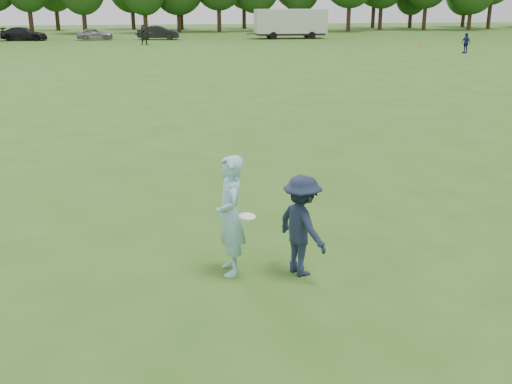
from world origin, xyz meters
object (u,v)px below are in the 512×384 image
Objects in this scene: cargo_trailer at (291,22)px; defender at (302,226)px; car_e at (95,34)px; field_cone at (419,45)px; thrower at (230,216)px; car_d at (24,34)px; player_far_d at (144,35)px; car_f at (158,33)px; player_far_b at (466,43)px.

defender is at bearing -102.40° from cargo_trailer.
field_cone is at bearing -118.00° from car_e.
car_d is (-14.87, 60.62, -0.31)m from thrower.
thrower reaches higher than car_d.
cargo_trailer reaches higher than defender.
cargo_trailer is at bearing -94.59° from car_e.
player_far_d is at bearing 178.75° from thrower.
car_d is 1.26× the size of car_e.
player_far_d reaches higher than car_f.
car_d is at bearing 94.88° from car_f.
car_d reaches higher than field_cone.
cargo_trailer reaches higher than thrower.
car_d is at bearing -9.30° from defender.
player_far_b is 6.84m from field_cone.
player_far_d is (-26.50, 13.63, 0.16)m from player_far_b.
player_far_d is (-1.99, 52.08, -0.03)m from thrower.
field_cone is (24.02, -14.71, -0.59)m from car_f.
field_cone is at bearing -24.37° from player_far_d.
cargo_trailer is at bearing -87.34° from car_d.
player_far_b is (24.51, 38.45, -0.19)m from thrower.
cargo_trailer reaches higher than player_far_d.
player_far_b is 5.44× the size of field_cone.
thrower is 52.12m from player_far_d.
player_far_b is 32.98m from car_f.
defender is 61.05m from car_e.
car_e is (-7.39, 60.22, -0.35)m from thrower.
car_f reaches higher than car_d.
thrower is 62.41m from car_d.
thrower is 50.92m from field_cone.
field_cone is (38.34, -15.44, -0.55)m from car_d.
car_e is 12.76× the size of field_cone.
thrower is 0.42× the size of car_d.
defender is 52.41m from player_far_d.
car_e is at bearing 95.03° from car_f.
defender is 1.04× the size of player_far_b.
car_d is 16.04× the size of field_cone.
defender is 0.38× the size of car_f.
car_d is at bearing 137.27° from player_far_d.
car_e is 34.33m from field_cone.
field_cone is at bearing -106.58° from car_d.
defender is 0.44× the size of car_e.
field_cone is at bearing -113.70° from car_f.
car_e is at bearing -87.69° from car_d.
player_far_b is at bearing 144.04° from thrower.
thrower is at bearing -171.69° from car_f.
player_far_d is 15.45m from car_d.
thrower is at bearing -51.14° from player_far_b.
player_far_b is 0.34× the size of car_d.
field_cone is at bearing -50.23° from defender.
car_e is (7.48, -0.40, -0.05)m from car_d.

